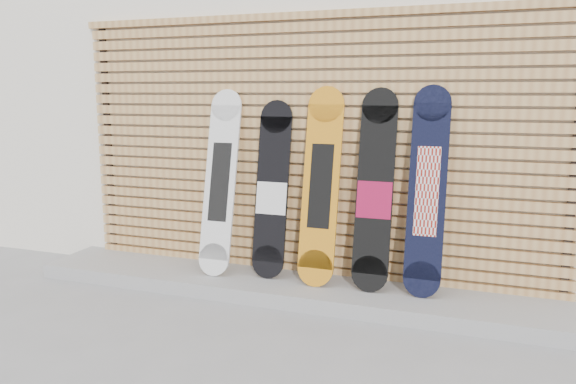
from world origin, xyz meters
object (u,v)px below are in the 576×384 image
at_px(snowboard_2, 321,186).
at_px(snowboard_4, 427,191).
at_px(snowboard_3, 375,191).
at_px(snowboard_0, 220,182).
at_px(snowboard_1, 272,191).

relative_size(snowboard_2, snowboard_4, 1.00).
height_order(snowboard_2, snowboard_3, snowboard_2).
bearing_deg(snowboard_0, snowboard_3, 1.15).
bearing_deg(snowboard_1, snowboard_2, -3.65).
bearing_deg(snowboard_2, snowboard_4, 1.27).
distance_m(snowboard_2, snowboard_3, 0.44).
bearing_deg(snowboard_1, snowboard_3, -1.25).
height_order(snowboard_3, snowboard_4, snowboard_4).
height_order(snowboard_0, snowboard_1, snowboard_0).
relative_size(snowboard_0, snowboard_2, 0.99).
xyz_separation_m(snowboard_2, snowboard_4, (0.83, 0.02, 0.00)).
bearing_deg(snowboard_4, snowboard_0, -178.79).
height_order(snowboard_0, snowboard_2, snowboard_2).
distance_m(snowboard_0, snowboard_3, 1.32).
bearing_deg(snowboard_0, snowboard_1, 5.68).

